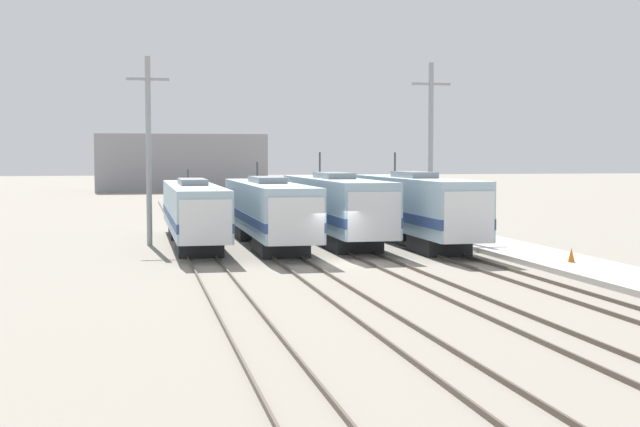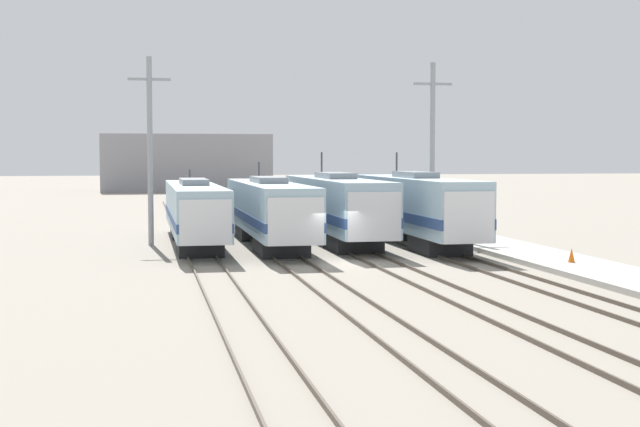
{
  "view_description": "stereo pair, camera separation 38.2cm",
  "coord_description": "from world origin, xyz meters",
  "px_view_note": "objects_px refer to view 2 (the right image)",
  "views": [
    {
      "loc": [
        -9.66,
        -42.26,
        5.26
      ],
      "look_at": [
        -0.64,
        1.02,
        2.39
      ],
      "focal_mm": 50.0,
      "sensor_mm": 36.0,
      "label": 1
    },
    {
      "loc": [
        -9.28,
        -42.34,
        5.26
      ],
      "look_at": [
        -0.64,
        1.02,
        2.39
      ],
      "focal_mm": 50.0,
      "sensor_mm": 36.0,
      "label": 2
    }
  ],
  "objects_px": {
    "locomotive_center_right": "(337,207)",
    "locomotive_center_left": "(270,211)",
    "locomotive_far_right": "(418,208)",
    "traffic_cone": "(572,255)",
    "locomotive_far_left": "(194,211)",
    "catenary_tower_left": "(150,148)",
    "catenary_tower_right": "(432,148)"
  },
  "relations": [
    {
      "from": "catenary_tower_left",
      "to": "catenary_tower_right",
      "type": "distance_m",
      "value": 17.31
    },
    {
      "from": "locomotive_center_left",
      "to": "locomotive_center_right",
      "type": "relative_size",
      "value": 1.02
    },
    {
      "from": "locomotive_far_right",
      "to": "catenary_tower_left",
      "type": "xyz_separation_m",
      "value": [
        -15.19,
        3.74,
        3.51
      ]
    },
    {
      "from": "locomotive_far_left",
      "to": "locomotive_far_right",
      "type": "xyz_separation_m",
      "value": [
        12.7,
        -2.92,
        0.2
      ]
    },
    {
      "from": "locomotive_far_right",
      "to": "catenary_tower_left",
      "type": "distance_m",
      "value": 16.03
    },
    {
      "from": "catenary_tower_right",
      "to": "locomotive_far_left",
      "type": "bearing_deg",
      "value": -176.82
    },
    {
      "from": "locomotive_far_right",
      "to": "traffic_cone",
      "type": "distance_m",
      "value": 11.84
    },
    {
      "from": "catenary_tower_right",
      "to": "traffic_cone",
      "type": "height_order",
      "value": "catenary_tower_right"
    },
    {
      "from": "locomotive_far_left",
      "to": "catenary_tower_left",
      "type": "distance_m",
      "value": 4.55
    },
    {
      "from": "locomotive_center_left",
      "to": "locomotive_far_right",
      "type": "relative_size",
      "value": 1.08
    },
    {
      "from": "catenary_tower_left",
      "to": "traffic_cone",
      "type": "xyz_separation_m",
      "value": [
        19.27,
        -14.74,
        -5.14
      ]
    },
    {
      "from": "locomotive_center_right",
      "to": "traffic_cone",
      "type": "height_order",
      "value": "locomotive_center_right"
    },
    {
      "from": "locomotive_far_left",
      "to": "traffic_cone",
      "type": "height_order",
      "value": "locomotive_far_left"
    },
    {
      "from": "locomotive_center_left",
      "to": "locomotive_far_right",
      "type": "distance_m",
      "value": 8.58
    },
    {
      "from": "locomotive_center_right",
      "to": "traffic_cone",
      "type": "distance_m",
      "value": 15.97
    },
    {
      "from": "catenary_tower_right",
      "to": "catenary_tower_left",
      "type": "bearing_deg",
      "value": 180.0
    },
    {
      "from": "locomotive_far_right",
      "to": "catenary_tower_right",
      "type": "xyz_separation_m",
      "value": [
        2.12,
        3.74,
        3.51
      ]
    },
    {
      "from": "locomotive_center_right",
      "to": "catenary_tower_right",
      "type": "relative_size",
      "value": 1.7
    },
    {
      "from": "catenary_tower_left",
      "to": "traffic_cone",
      "type": "height_order",
      "value": "catenary_tower_left"
    },
    {
      "from": "locomotive_far_left",
      "to": "locomotive_center_left",
      "type": "bearing_deg",
      "value": -19.58
    },
    {
      "from": "locomotive_far_left",
      "to": "catenary_tower_left",
      "type": "bearing_deg",
      "value": 161.75
    },
    {
      "from": "locomotive_center_right",
      "to": "locomotive_center_left",
      "type": "bearing_deg",
      "value": -165.0
    },
    {
      "from": "locomotive_far_left",
      "to": "locomotive_center_right",
      "type": "bearing_deg",
      "value": -2.51
    },
    {
      "from": "locomotive_far_left",
      "to": "locomotive_center_right",
      "type": "height_order",
      "value": "locomotive_center_right"
    },
    {
      "from": "locomotive_center_right",
      "to": "traffic_cone",
      "type": "xyz_separation_m",
      "value": [
        8.31,
        -13.54,
        -1.59
      ]
    },
    {
      "from": "locomotive_center_right",
      "to": "traffic_cone",
      "type": "relative_size",
      "value": 27.71
    },
    {
      "from": "catenary_tower_left",
      "to": "catenary_tower_right",
      "type": "height_order",
      "value": "same"
    },
    {
      "from": "traffic_cone",
      "to": "locomotive_center_left",
      "type": "bearing_deg",
      "value": 135.32
    },
    {
      "from": "locomotive_far_right",
      "to": "traffic_cone",
      "type": "relative_size",
      "value": 26.21
    },
    {
      "from": "locomotive_center_right",
      "to": "catenary_tower_left",
      "type": "bearing_deg",
      "value": 173.78
    },
    {
      "from": "locomotive_center_right",
      "to": "catenary_tower_right",
      "type": "bearing_deg",
      "value": 10.65
    },
    {
      "from": "catenary_tower_left",
      "to": "locomotive_center_right",
      "type": "bearing_deg",
      "value": -6.22
    }
  ]
}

